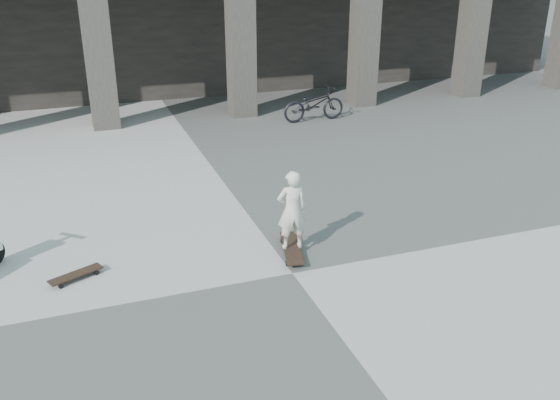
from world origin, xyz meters
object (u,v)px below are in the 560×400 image
object	(u,v)px
child	(292,210)
bicycle	(314,104)
longboard	(292,248)
skateboard_spare	(76,275)

from	to	relation	value
child	bicycle	size ratio (longest dim) A/B	0.70
longboard	child	bearing A→B (deg)	-165.78
child	longboard	bearing A→B (deg)	-84.22
child	bicycle	xyz separation A→B (m)	(3.17, 6.75, -0.25)
skateboard_spare	bicycle	xyz separation A→B (m)	(6.17, 6.47, 0.37)
longboard	skateboard_spare	world-z (taller)	longboard
skateboard_spare	child	distance (m)	3.07
longboard	bicycle	xyz separation A→B (m)	(3.17, 6.75, 0.36)
longboard	skateboard_spare	size ratio (longest dim) A/B	1.44
child	skateboard_spare	bearing A→B (deg)	0.44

